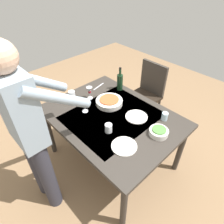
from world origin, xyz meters
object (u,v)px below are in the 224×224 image
object	(u,v)px
water_cup_far_left	(165,116)
dinner_plate_near	(124,146)
side_bowl_salad	(159,132)
dining_table	(112,121)
water_cup_near_left	(72,95)
water_cup_near_right	(109,128)
chair_near	(148,91)
wine_bottle	(120,82)
dinner_plate_far	(136,117)
person_server	(30,130)
wine_glass_right	(89,91)
serving_bowl_pasta	(109,102)
wine_glass_left	(84,104)

from	to	relation	value
water_cup_far_left	dinner_plate_near	bearing A→B (deg)	86.81
side_bowl_salad	dining_table	bearing A→B (deg)	14.47
dining_table	water_cup_far_left	bearing A→B (deg)	-140.04
water_cup_near_left	water_cup_near_right	xyz separation A→B (m)	(-0.71, 0.07, -0.00)
side_bowl_salad	chair_near	bearing A→B (deg)	-47.50
dining_table	wine_bottle	size ratio (longest dim) A/B	4.73
dinner_plate_near	water_cup_far_left	bearing A→B (deg)	-93.19
water_cup_near_left	dinner_plate_far	size ratio (longest dim) A/B	0.40
water_cup_far_left	side_bowl_salad	xyz separation A→B (m)	(-0.09, 0.22, -0.01)
water_cup_near_right	dinner_plate_near	xyz separation A→B (m)	(-0.24, 0.03, -0.04)
person_server	dinner_plate_far	world-z (taller)	person_server
wine_bottle	dinner_plate_far	size ratio (longest dim) A/B	1.29
person_server	dinner_plate_near	distance (m)	0.80
dining_table	chair_near	world-z (taller)	chair_near
wine_glass_right	person_server	bearing A→B (deg)	109.47
water_cup_far_left	serving_bowl_pasta	distance (m)	0.63
water_cup_near_left	water_cup_far_left	xyz separation A→B (m)	(-0.97, -0.46, -0.00)
dinner_plate_far	dining_table	bearing A→B (deg)	40.82
dinner_plate_far	water_cup_far_left	bearing A→B (deg)	-140.81
chair_near	side_bowl_salad	distance (m)	1.09
water_cup_far_left	side_bowl_salad	size ratio (longest dim) A/B	0.47
water_cup_near_left	wine_glass_left	bearing A→B (deg)	171.68
wine_glass_right	water_cup_near_left	distance (m)	0.22
chair_near	wine_glass_left	xyz separation A→B (m)	(0.03, 1.07, 0.30)
person_server	water_cup_near_right	distance (m)	0.69
dining_table	water_cup_far_left	xyz separation A→B (m)	(-0.41, -0.35, 0.11)
water_cup_far_left	dinner_plate_far	bearing A→B (deg)	39.19
wine_glass_right	dinner_plate_near	bearing A→B (deg)	162.59
wine_glass_right	water_cup_far_left	distance (m)	0.88
chair_near	person_server	world-z (taller)	person_server
person_server	serving_bowl_pasta	bearing A→B (deg)	-86.63
side_bowl_salad	dinner_plate_near	size ratio (longest dim) A/B	0.78
wine_glass_left	wine_glass_right	bearing A→B (deg)	-50.68
water_cup_near_left	serving_bowl_pasta	distance (m)	0.45
wine_glass_right	serving_bowl_pasta	size ratio (longest dim) A/B	0.50
wine_bottle	water_cup_near_right	world-z (taller)	wine_bottle
dining_table	dinner_plate_far	world-z (taller)	dinner_plate_far
water_cup_far_left	dinner_plate_near	size ratio (longest dim) A/B	0.37
dining_table	dinner_plate_near	distance (m)	0.44
dinner_plate_near	person_server	bearing A→B (deg)	49.01
water_cup_near_right	water_cup_far_left	world-z (taller)	water_cup_near_right
dining_table	water_cup_near_left	distance (m)	0.58
dinner_plate_near	side_bowl_salad	bearing A→B (deg)	-108.79
wine_bottle	wine_glass_left	world-z (taller)	wine_bottle
wine_bottle	side_bowl_salad	bearing A→B (deg)	159.81
water_cup_near_right	water_cup_near_left	bearing A→B (deg)	-5.66
serving_bowl_pasta	dinner_plate_near	world-z (taller)	serving_bowl_pasta
person_server	water_cup_near_right	size ratio (longest dim) A/B	19.32
water_cup_near_left	dinner_plate_near	size ratio (longest dim) A/B	0.40
wine_bottle	wine_glass_left	size ratio (longest dim) A/B	1.96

